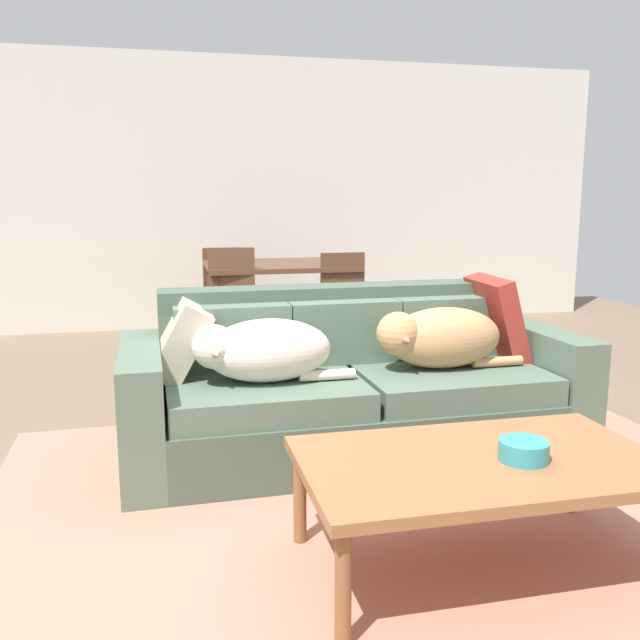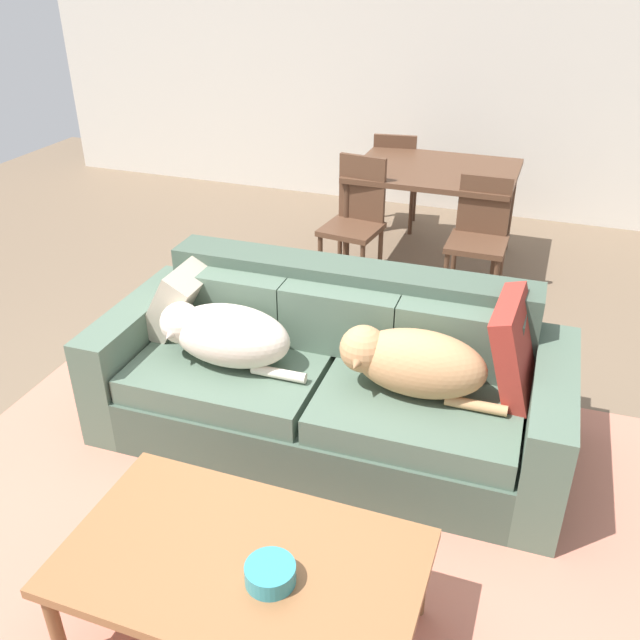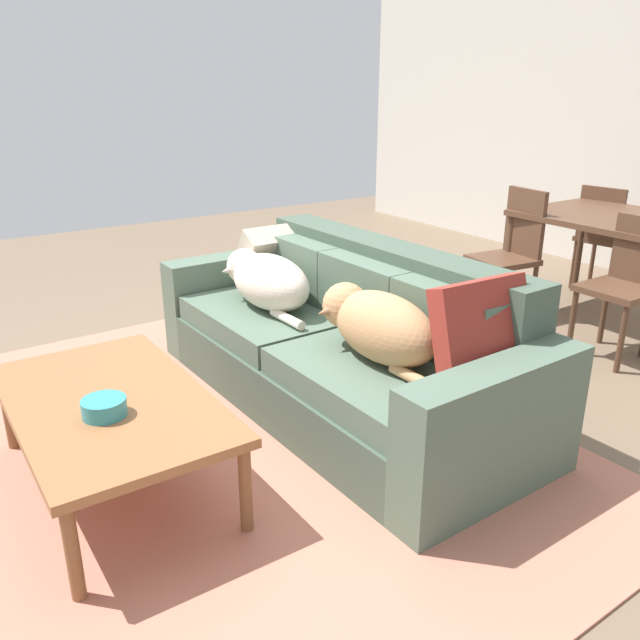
{
  "view_description": "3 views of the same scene",
  "coord_description": "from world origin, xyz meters",
  "px_view_note": "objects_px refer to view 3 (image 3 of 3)",
  "views": [
    {
      "loc": [
        -0.68,
        -3.05,
        1.32
      ],
      "look_at": [
        0.1,
        0.29,
        0.7
      ],
      "focal_mm": 38.18,
      "sensor_mm": 36.0,
      "label": 1
    },
    {
      "loc": [
        1.2,
        -2.46,
        2.3
      ],
      "look_at": [
        0.18,
        0.36,
        0.62
      ],
      "focal_mm": 38.4,
      "sensor_mm": 36.0,
      "label": 2
    },
    {
      "loc": [
        2.83,
        -1.59,
        1.64
      ],
      "look_at": [
        0.48,
        -0.0,
        0.6
      ],
      "focal_mm": 36.13,
      "sensor_mm": 36.0,
      "label": 3
    }
  ],
  "objects_px": {
    "throw_pillow_by_right_arm": "(483,335)",
    "coffee_table": "(110,407)",
    "dog_on_left_cushion": "(267,280)",
    "dining_chair_far_left": "(604,233)",
    "dining_table": "(618,226)",
    "dining_chair_near_left": "(511,249)",
    "couch": "(345,346)",
    "throw_pillow_by_left_arm": "(269,257)",
    "dining_chair_near_right": "(626,280)",
    "bowl_on_coffee_table": "(104,407)",
    "dog_on_right_cushion": "(377,324)"
  },
  "relations": [
    {
      "from": "dog_on_left_cushion",
      "to": "dining_table",
      "type": "height_order",
      "value": "dining_table"
    },
    {
      "from": "dog_on_right_cushion",
      "to": "throw_pillow_by_left_arm",
      "type": "relative_size",
      "value": 2.05
    },
    {
      "from": "dining_chair_near_left",
      "to": "dining_chair_near_right",
      "type": "distance_m",
      "value": 0.91
    },
    {
      "from": "dining_table",
      "to": "dining_chair_near_right",
      "type": "height_order",
      "value": "dining_chair_near_right"
    },
    {
      "from": "dining_chair_near_left",
      "to": "throw_pillow_by_right_arm",
      "type": "bearing_deg",
      "value": -46.09
    },
    {
      "from": "couch",
      "to": "throw_pillow_by_right_arm",
      "type": "relative_size",
      "value": 5.06
    },
    {
      "from": "couch",
      "to": "dog_on_left_cushion",
      "type": "xyz_separation_m",
      "value": [
        -0.5,
        -0.19,
        0.28
      ]
    },
    {
      "from": "throw_pillow_by_left_arm",
      "to": "dining_chair_far_left",
      "type": "distance_m",
      "value": 2.94
    },
    {
      "from": "dining_table",
      "to": "dog_on_left_cushion",
      "type": "bearing_deg",
      "value": -101.48
    },
    {
      "from": "throw_pillow_by_right_arm",
      "to": "coffee_table",
      "type": "distance_m",
      "value": 1.59
    },
    {
      "from": "dog_on_left_cushion",
      "to": "throw_pillow_by_left_arm",
      "type": "xyz_separation_m",
      "value": [
        -0.38,
        0.23,
        0.02
      ]
    },
    {
      "from": "throw_pillow_by_left_arm",
      "to": "dining_chair_far_left",
      "type": "relative_size",
      "value": 0.44
    },
    {
      "from": "dining_chair_near_left",
      "to": "dining_chair_near_right",
      "type": "bearing_deg",
      "value": 6.42
    },
    {
      "from": "dog_on_left_cushion",
      "to": "throw_pillow_by_left_arm",
      "type": "distance_m",
      "value": 0.44
    },
    {
      "from": "coffee_table",
      "to": "dining_table",
      "type": "relative_size",
      "value": 1.02
    },
    {
      "from": "dining_chair_near_right",
      "to": "dining_table",
      "type": "bearing_deg",
      "value": 128.35
    },
    {
      "from": "bowl_on_coffee_table",
      "to": "dining_chair_near_right",
      "type": "height_order",
      "value": "dining_chair_near_right"
    },
    {
      "from": "dog_on_left_cushion",
      "to": "dining_chair_near_right",
      "type": "relative_size",
      "value": 0.89
    },
    {
      "from": "throw_pillow_by_right_arm",
      "to": "bowl_on_coffee_table",
      "type": "bearing_deg",
      "value": -113.73
    },
    {
      "from": "couch",
      "to": "dining_chair_near_right",
      "type": "xyz_separation_m",
      "value": [
        0.47,
        1.81,
        0.18
      ]
    },
    {
      "from": "couch",
      "to": "dining_chair_near_left",
      "type": "bearing_deg",
      "value": 102.34
    },
    {
      "from": "couch",
      "to": "dog_on_left_cushion",
      "type": "relative_size",
      "value": 3.01
    },
    {
      "from": "throw_pillow_by_left_arm",
      "to": "coffee_table",
      "type": "bearing_deg",
      "value": -53.47
    },
    {
      "from": "bowl_on_coffee_table",
      "to": "dining_table",
      "type": "distance_m",
      "value": 3.73
    },
    {
      "from": "dining_chair_near_right",
      "to": "couch",
      "type": "bearing_deg",
      "value": -104.55
    },
    {
      "from": "throw_pillow_by_right_arm",
      "to": "coffee_table",
      "type": "bearing_deg",
      "value": -119.05
    },
    {
      "from": "dining_table",
      "to": "throw_pillow_by_right_arm",
      "type": "bearing_deg",
      "value": -69.72
    },
    {
      "from": "dog_on_left_cushion",
      "to": "throw_pillow_by_left_arm",
      "type": "height_order",
      "value": "throw_pillow_by_left_arm"
    },
    {
      "from": "throw_pillow_by_left_arm",
      "to": "dining_table",
      "type": "height_order",
      "value": "throw_pillow_by_left_arm"
    },
    {
      "from": "couch",
      "to": "dining_chair_far_left",
      "type": "height_order",
      "value": "dining_chair_far_left"
    },
    {
      "from": "couch",
      "to": "bowl_on_coffee_table",
      "type": "xyz_separation_m",
      "value": [
        0.25,
        -1.35,
        0.14
      ]
    },
    {
      "from": "dining_table",
      "to": "dining_chair_far_left",
      "type": "bearing_deg",
      "value": 128.29
    },
    {
      "from": "bowl_on_coffee_table",
      "to": "dining_chair_far_left",
      "type": "relative_size",
      "value": 0.2
    },
    {
      "from": "dining_table",
      "to": "dining_chair_far_left",
      "type": "distance_m",
      "value": 0.76
    },
    {
      "from": "couch",
      "to": "coffee_table",
      "type": "height_order",
      "value": "couch"
    },
    {
      "from": "bowl_on_coffee_table",
      "to": "dining_chair_near_left",
      "type": "height_order",
      "value": "dining_chair_near_left"
    },
    {
      "from": "bowl_on_coffee_table",
      "to": "dining_chair_far_left",
      "type": "height_order",
      "value": "dining_chair_far_left"
    },
    {
      "from": "couch",
      "to": "dining_chair_near_right",
      "type": "relative_size",
      "value": 2.67
    },
    {
      "from": "throw_pillow_by_right_arm",
      "to": "dining_chair_far_left",
      "type": "xyz_separation_m",
      "value": [
        -1.3,
        2.87,
        -0.16
      ]
    },
    {
      "from": "dog_on_left_cushion",
      "to": "dining_table",
      "type": "distance_m",
      "value": 2.62
    },
    {
      "from": "couch",
      "to": "throw_pillow_by_left_arm",
      "type": "bearing_deg",
      "value": 176.23
    },
    {
      "from": "dining_chair_near_right",
      "to": "dining_chair_far_left",
      "type": "xyz_separation_m",
      "value": [
        -0.9,
        1.14,
        -0.01
      ]
    },
    {
      "from": "dining_chair_near_left",
      "to": "dog_on_left_cushion",
      "type": "bearing_deg",
      "value": -84.68
    },
    {
      "from": "coffee_table",
      "to": "dining_chair_far_left",
      "type": "height_order",
      "value": "dining_chair_far_left"
    },
    {
      "from": "couch",
      "to": "throw_pillow_by_right_arm",
      "type": "xyz_separation_m",
      "value": [
        0.87,
        0.08,
        0.33
      ]
    },
    {
      "from": "dog_on_left_cushion",
      "to": "dining_chair_far_left",
      "type": "height_order",
      "value": "dining_chair_far_left"
    },
    {
      "from": "bowl_on_coffee_table",
      "to": "dining_table",
      "type": "xyz_separation_m",
      "value": [
        -0.22,
        3.72,
        0.24
      ]
    },
    {
      "from": "dining_table",
      "to": "couch",
      "type": "bearing_deg",
      "value": -90.56
    },
    {
      "from": "couch",
      "to": "throw_pillow_by_left_arm",
      "type": "xyz_separation_m",
      "value": [
        -0.87,
        0.04,
        0.29
      ]
    },
    {
      "from": "dog_on_left_cushion",
      "to": "dining_chair_near_left",
      "type": "height_order",
      "value": "dining_chair_near_left"
    }
  ]
}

